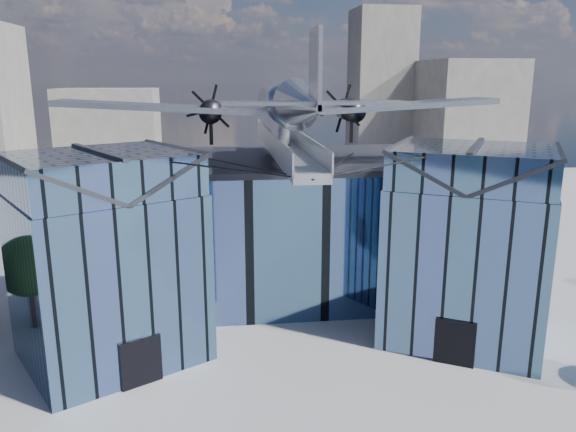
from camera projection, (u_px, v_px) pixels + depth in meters
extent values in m
plane|color=gray|center=(292.00, 337.00, 34.62)|extent=(120.00, 120.00, 0.00)
cube|color=#466490|center=(276.00, 225.00, 42.14)|extent=(28.00, 14.00, 9.50)
cube|color=#26282E|center=(276.00, 160.00, 40.95)|extent=(28.00, 14.00, 0.40)
cube|color=#466490|center=(108.00, 277.00, 31.24)|extent=(11.79, 11.43, 9.50)
cube|color=#466490|center=(99.00, 173.00, 29.83)|extent=(11.56, 11.20, 2.20)
cube|color=#26282E|center=(56.00, 178.00, 28.51)|extent=(7.98, 9.23, 2.40)
cube|color=#26282E|center=(140.00, 169.00, 31.15)|extent=(7.98, 9.23, 2.40)
cube|color=#26282E|center=(98.00, 152.00, 29.56)|extent=(4.30, 7.10, 0.18)
cube|color=black|center=(141.00, 362.00, 28.94)|extent=(2.03, 1.32, 2.60)
cube|color=black|center=(181.00, 262.00, 33.88)|extent=(0.34, 0.34, 9.50)
cube|color=#466490|center=(467.00, 262.00, 33.79)|extent=(11.79, 11.43, 9.50)
cube|color=#466490|center=(475.00, 166.00, 32.38)|extent=(11.56, 11.20, 2.20)
cube|color=#26282E|center=(435.00, 164.00, 33.23)|extent=(7.98, 9.23, 2.40)
cube|color=#26282E|center=(516.00, 168.00, 31.53)|extent=(7.98, 9.23, 2.40)
cube|color=#26282E|center=(476.00, 146.00, 32.10)|extent=(4.30, 7.10, 0.18)
cube|color=black|center=(455.00, 343.00, 30.99)|extent=(2.03, 1.32, 2.60)
cube|color=black|center=(393.00, 253.00, 35.48)|extent=(0.34, 0.34, 9.50)
cube|color=#A0A5AE|center=(285.00, 150.00, 35.32)|extent=(1.80, 21.00, 0.50)
cube|color=#A0A5AE|center=(271.00, 140.00, 35.05)|extent=(0.08, 21.00, 1.10)
cube|color=#A0A5AE|center=(299.00, 140.00, 35.27)|extent=(0.08, 21.00, 1.10)
cylinder|color=#A0A5AE|center=(271.00, 144.00, 44.63)|extent=(0.44, 0.44, 1.35)
cylinder|color=#A0A5AE|center=(279.00, 154.00, 38.85)|extent=(0.44, 0.44, 1.35)
cylinder|color=#A0A5AE|center=(286.00, 162.00, 35.00)|extent=(0.44, 0.44, 1.35)
cylinder|color=#A0A5AE|center=(284.00, 134.00, 35.57)|extent=(0.70, 0.70, 1.40)
cylinder|color=black|center=(197.00, 165.00, 27.39)|extent=(10.55, 6.08, 0.69)
cylinder|color=black|center=(404.00, 161.00, 28.66)|extent=(10.55, 6.08, 0.69)
cylinder|color=black|center=(239.00, 165.00, 33.16)|extent=(6.09, 17.04, 1.19)
cylinder|color=black|center=(338.00, 163.00, 33.89)|extent=(6.09, 17.04, 1.19)
cylinder|color=#9CA1A8|center=(284.00, 103.00, 35.10)|extent=(2.50, 11.00, 2.50)
sphere|color=#9CA1A8|center=(275.00, 100.00, 40.40)|extent=(2.50, 2.50, 2.50)
cube|color=black|center=(276.00, 90.00, 39.27)|extent=(1.60, 1.40, 0.50)
cone|color=#9CA1A8|center=(307.00, 105.00, 26.36)|extent=(2.50, 7.00, 2.50)
cube|color=#9CA1A8|center=(315.00, 69.00, 23.76)|extent=(0.18, 2.40, 3.40)
cube|color=#9CA1A8|center=(315.00, 103.00, 24.20)|extent=(8.00, 1.80, 0.14)
cube|color=#9CA1A8|center=(172.00, 108.00, 35.29)|extent=(14.00, 3.20, 1.08)
cylinder|color=black|center=(210.00, 111.00, 36.22)|extent=(1.44, 3.20, 1.44)
cone|color=black|center=(211.00, 110.00, 37.95)|extent=(0.70, 0.70, 0.70)
cube|color=black|center=(211.00, 109.00, 38.10)|extent=(1.05, 0.06, 3.33)
cube|color=black|center=(211.00, 109.00, 38.10)|extent=(2.53, 0.06, 2.53)
cube|color=black|center=(211.00, 109.00, 38.10)|extent=(3.33, 0.06, 1.05)
cylinder|color=black|center=(211.00, 131.00, 35.94)|extent=(0.24, 0.24, 1.75)
cube|color=#9CA1A8|center=(387.00, 106.00, 36.99)|extent=(14.00, 3.20, 1.08)
cylinder|color=black|center=(350.00, 110.00, 37.34)|extent=(1.44, 3.20, 1.44)
cone|color=black|center=(344.00, 109.00, 39.07)|extent=(0.70, 0.70, 0.70)
cube|color=black|center=(343.00, 108.00, 39.21)|extent=(1.05, 0.06, 3.33)
cube|color=black|center=(343.00, 108.00, 39.21)|extent=(2.53, 0.06, 2.53)
cube|color=black|center=(343.00, 108.00, 39.21)|extent=(3.33, 0.06, 1.05)
cylinder|color=black|center=(351.00, 129.00, 37.05)|extent=(0.24, 0.24, 1.75)
cube|color=slate|center=(464.00, 123.00, 82.56)|extent=(12.00, 14.00, 18.00)
cube|color=slate|center=(110.00, 136.00, 83.48)|extent=(14.00, 10.00, 14.00)
cube|color=slate|center=(380.00, 94.00, 90.02)|extent=(9.00, 9.00, 26.00)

